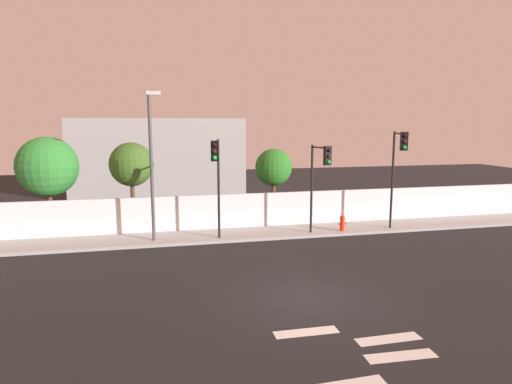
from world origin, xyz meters
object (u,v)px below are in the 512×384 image
Objects in this scene: traffic_light_right at (320,170)px; roadside_tree_midright at (274,168)px; roadside_tree_leftmost at (48,167)px; roadside_tree_midleft at (131,165)px; traffic_light_center at (398,159)px; street_lamp_curbside at (152,155)px; traffic_light_left at (217,168)px; fire_hydrant at (342,222)px.

roadside_tree_midright is at bearing 111.25° from traffic_light_right.
roadside_tree_leftmost is 4.02m from roadside_tree_midleft.
street_lamp_curbside is (-12.06, 0.74, 0.36)m from traffic_light_center.
street_lamp_curbside is (-7.94, 0.65, 0.81)m from traffic_light_right.
street_lamp_curbside is 7.24m from roadside_tree_midright.
street_lamp_curbside is at bearing 164.90° from traffic_light_left.
roadside_tree_midleft is at bearing -180.00° from roadside_tree_midright.
street_lamp_curbside reaches higher than roadside_tree_leftmost.
roadside_tree_midleft is (-9.00, 3.54, 0.12)m from traffic_light_right.
traffic_light_right is 5.42× the size of fire_hydrant.
traffic_light_left is 1.01× the size of roadside_tree_midleft.
roadside_tree_leftmost is (-7.95, 3.66, -0.13)m from traffic_light_left.
roadside_tree_leftmost reaches higher than traffic_light_left.
traffic_light_center is (9.18, 0.04, 0.23)m from traffic_light_left.
street_lamp_curbside reaches higher than traffic_light_right.
roadside_tree_midleft is 7.63m from roadside_tree_midright.
fire_hydrant is at bearing -44.70° from roadside_tree_midright.
traffic_light_right is (5.06, 0.12, -0.23)m from traffic_light_left.
traffic_light_right is at bearing 1.36° from traffic_light_left.
roadside_tree_midright is at bearing 0.00° from roadside_tree_leftmost.
traffic_light_right is 13.49m from roadside_tree_leftmost.
traffic_light_right is 0.95× the size of roadside_tree_midleft.
street_lamp_curbside is at bearing 176.50° from traffic_light_center.
roadside_tree_midright is at bearing 146.60° from traffic_light_center.
roadside_tree_leftmost is at bearing -180.00° from roadside_tree_midright.
traffic_light_left is at bearing -173.27° from fire_hydrant.
roadside_tree_midleft is 1.10× the size of roadside_tree_midright.
roadside_tree_leftmost is at bearing 164.78° from traffic_light_right.
roadside_tree_leftmost is (-17.14, 3.62, -0.36)m from traffic_light_center.
traffic_light_center is 0.74× the size of street_lamp_curbside.
traffic_light_right reaches higher than roadside_tree_midright.
traffic_light_center is 17.52m from roadside_tree_leftmost.
roadside_tree_midright is (6.56, 2.89, -1.02)m from street_lamp_curbside.
traffic_light_left reaches higher than traffic_light_right.
traffic_light_left is 0.93× the size of traffic_light_center.
street_lamp_curbside is at bearing -179.97° from fire_hydrant.
traffic_light_center reaches higher than fire_hydrant.
traffic_light_right is at bearing -21.48° from roadside_tree_midleft.
street_lamp_curbside is 1.47× the size of roadside_tree_midleft.
traffic_light_center is at bearing -15.45° from roadside_tree_midleft.
traffic_light_right is 0.65× the size of street_lamp_curbside.
roadside_tree_midleft is at bearing 164.70° from fire_hydrant.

